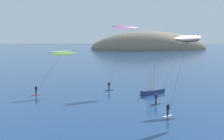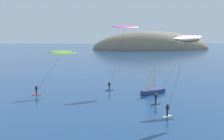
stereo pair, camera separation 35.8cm
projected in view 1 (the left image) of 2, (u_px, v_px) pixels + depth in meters
headland_island at (147, 50)px, 190.81m from camera, size 80.21×42.06×24.74m
sailboat_near at (154, 90)px, 49.21m from camera, size 5.39×4.24×5.70m
kitesurfer_lime at (60, 56)px, 49.35m from camera, size 7.60×4.54×7.49m
kitesurfer_red at (186, 43)px, 42.03m from camera, size 8.37×3.03×10.22m
kitesurfer_black at (186, 46)px, 36.13m from camera, size 6.01×4.42×10.09m
kitesurfer_magenta at (124, 31)px, 52.02m from camera, size 6.88×4.05×12.03m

